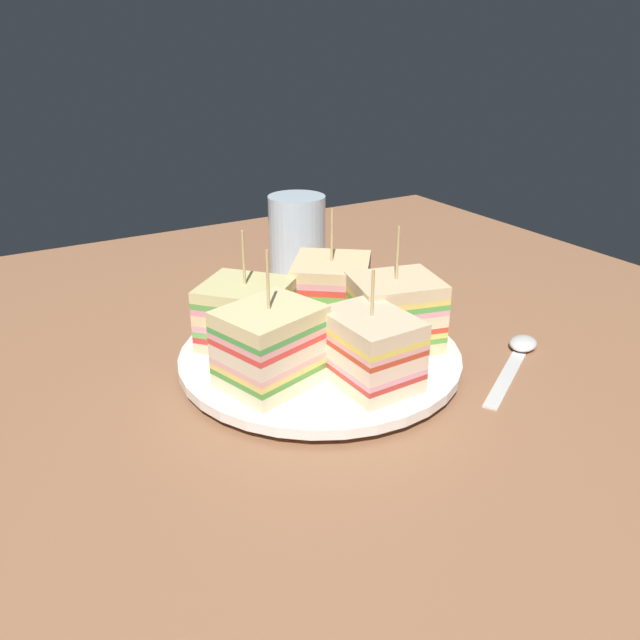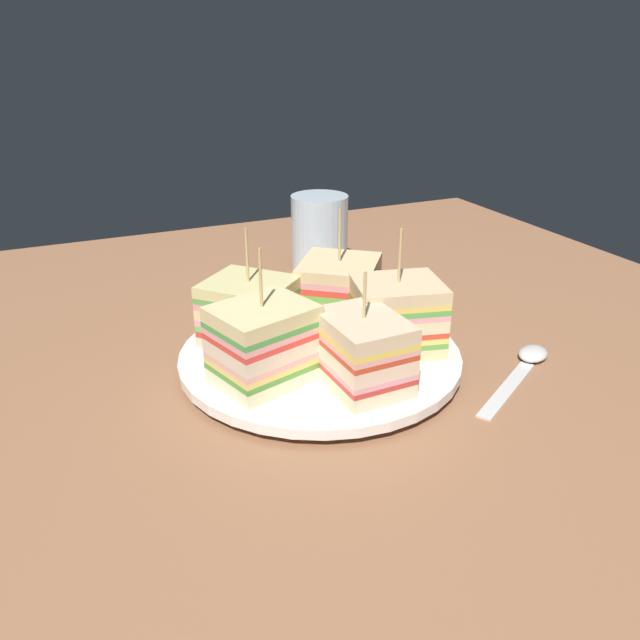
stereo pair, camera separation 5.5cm
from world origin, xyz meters
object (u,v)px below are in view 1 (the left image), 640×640
object	(u,v)px
sandwich_wedge_4	(370,349)
chip_pile	(310,338)
drinking_glass	(297,240)
sandwich_wedge_2	(247,314)
spoon	(519,352)
plate	(320,357)
sandwich_wedge_0	(394,312)
sandwich_wedge_3	(271,346)
sandwich_wedge_1	(331,291)

from	to	relation	value
sandwich_wedge_4	chip_pile	world-z (taller)	sandwich_wedge_4
drinking_glass	sandwich_wedge_2	bearing A→B (deg)	-129.66
sandwich_wedge_2	spoon	bearing A→B (deg)	18.32
chip_pile	sandwich_wedge_2	bearing A→B (deg)	134.00
sandwich_wedge_4	plate	bearing A→B (deg)	3.62
sandwich_wedge_0	sandwich_wedge_4	xyz separation A→B (cm)	(-5.69, -4.53, -0.21)
sandwich_wedge_2	chip_pile	xyz separation A→B (cm)	(4.04, -4.18, -1.60)
sandwich_wedge_3	spoon	world-z (taller)	sandwich_wedge_3
sandwich_wedge_1	spoon	xyz separation A→B (cm)	(12.42, -12.64, -4.20)
spoon	drinking_glass	bearing A→B (deg)	70.80
plate	sandwich_wedge_1	world-z (taller)	sandwich_wedge_1
drinking_glass	sandwich_wedge_0	bearing A→B (deg)	-98.85
plate	sandwich_wedge_2	world-z (taller)	sandwich_wedge_2
plate	drinking_glass	size ratio (longest dim) A/B	2.59
chip_pile	spoon	bearing A→B (deg)	-24.76
sandwich_wedge_0	sandwich_wedge_2	world-z (taller)	sandwich_wedge_0
spoon	sandwich_wedge_3	bearing A→B (deg)	136.73
sandwich_wedge_4	chip_pile	xyz separation A→B (cm)	(-1.35, 7.14, -1.66)
sandwich_wedge_0	sandwich_wedge_1	bearing A→B (deg)	-60.27
chip_pile	spoon	world-z (taller)	chip_pile
plate	sandwich_wedge_4	distance (cm)	7.53
plate	chip_pile	distance (cm)	2.04
sandwich_wedge_4	spoon	size ratio (longest dim) A/B	0.75
sandwich_wedge_4	chip_pile	size ratio (longest dim) A/B	1.21
sandwich_wedge_1	sandwich_wedge_2	size ratio (longest dim) A/B	1.05
plate	chip_pile	world-z (taller)	chip_pile
plate	drinking_glass	world-z (taller)	drinking_glass
sandwich_wedge_4	chip_pile	distance (cm)	7.45
chip_pile	drinking_glass	xyz separation A→B (cm)	(10.91, 22.21, 1.27)
plate	sandwich_wedge_2	bearing A→B (deg)	135.36
sandwich_wedge_4	spoon	xyz separation A→B (cm)	(16.06, -0.89, -4.05)
sandwich_wedge_3	chip_pile	bearing A→B (deg)	14.42
sandwich_wedge_1	chip_pile	xyz separation A→B (cm)	(-4.99, -4.61, -1.81)
sandwich_wedge_1	drinking_glass	bearing A→B (deg)	-160.79
plate	chip_pile	bearing A→B (deg)	144.44
sandwich_wedge_0	drinking_glass	world-z (taller)	sandwich_wedge_0
sandwich_wedge_2	drinking_glass	distance (cm)	23.42
plate	sandwich_wedge_3	world-z (taller)	sandwich_wedge_3
sandwich_wedge_0	sandwich_wedge_3	size ratio (longest dim) A/B	0.98
sandwich_wedge_1	spoon	size ratio (longest dim) A/B	0.86
sandwich_wedge_0	sandwich_wedge_4	bearing A→B (deg)	52.41
plate	sandwich_wedge_3	xyz separation A→B (cm)	(-6.09, -2.71, 3.80)
sandwich_wedge_3	chip_pile	distance (cm)	6.57
drinking_glass	sandwich_wedge_4	bearing A→B (deg)	-108.03
sandwich_wedge_0	sandwich_wedge_2	distance (cm)	13.00
chip_pile	drinking_glass	bearing A→B (deg)	63.85
sandwich_wedge_2	sandwich_wedge_4	size ratio (longest dim) A/B	1.10
sandwich_wedge_4	drinking_glass	bearing A→B (deg)	-19.96
plate	sandwich_wedge_1	distance (cm)	7.60
sandwich_wedge_1	chip_pile	world-z (taller)	sandwich_wedge_1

